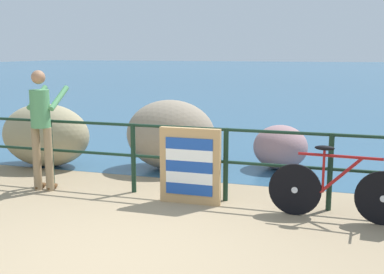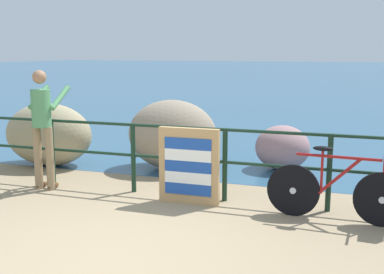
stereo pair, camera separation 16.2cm
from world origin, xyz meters
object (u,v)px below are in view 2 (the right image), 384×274
object	(u,v)px
breakwater_boulder_left	(49,134)
breakwater_boulder_main	(172,135)
breakwater_boulder_right	(282,147)
folded_deckchair_stack	(189,166)
bicycle	(350,185)
person_at_railing	(43,124)

from	to	relation	value
breakwater_boulder_left	breakwater_boulder_main	bearing A→B (deg)	11.62
breakwater_boulder_main	breakwater_boulder_right	world-z (taller)	breakwater_boulder_main
breakwater_boulder_right	folded_deckchair_stack	bearing A→B (deg)	-111.81
bicycle	breakwater_boulder_right	bearing A→B (deg)	118.39
breakwater_boulder_right	breakwater_boulder_left	bearing A→B (deg)	-165.79
bicycle	person_at_railing	xyz separation A→B (m)	(-4.35, 0.08, 0.53)
folded_deckchair_stack	breakwater_boulder_right	bearing A→B (deg)	68.19
breakwater_boulder_main	breakwater_boulder_left	size ratio (longest dim) A/B	0.95
breakwater_boulder_main	person_at_railing	bearing A→B (deg)	-127.31
breakwater_boulder_left	person_at_railing	bearing A→B (deg)	-57.30
bicycle	person_at_railing	bearing A→B (deg)	-177.69
person_at_railing	breakwater_boulder_left	bearing A→B (deg)	29.32
breakwater_boulder_main	bicycle	bearing A→B (deg)	-32.05
person_at_railing	breakwater_boulder_main	distance (m)	2.28
bicycle	folded_deckchair_stack	world-z (taller)	folded_deckchair_stack
person_at_railing	breakwater_boulder_main	world-z (taller)	person_at_railing
folded_deckchair_stack	breakwater_boulder_right	size ratio (longest dim) A/B	1.10
bicycle	breakwater_boulder_main	world-z (taller)	breakwater_boulder_main
person_at_railing	bicycle	bearing A→B (deg)	-94.44
breakwater_boulder_main	breakwater_boulder_right	bearing A→B (deg)	17.25
person_at_railing	breakwater_boulder_right	world-z (taller)	person_at_railing
bicycle	folded_deckchair_stack	size ratio (longest dim) A/B	1.63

